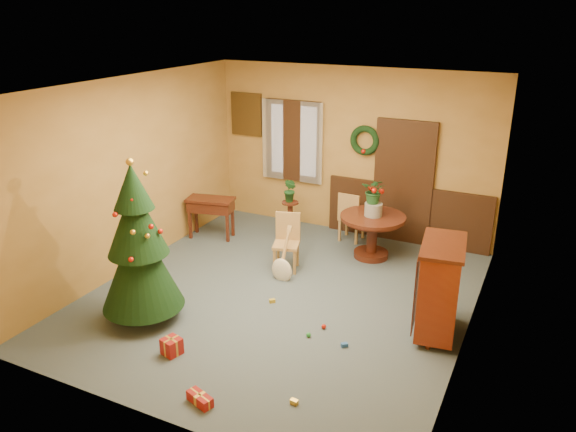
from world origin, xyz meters
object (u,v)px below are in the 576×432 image
Objects in this scene: writing_desk at (211,208)px; christmas_tree at (138,246)px; chair_near at (287,239)px; dining_table at (372,228)px; sideboard at (440,286)px.

christmas_tree is at bearing -74.94° from writing_desk.
christmas_tree is at bearing -114.85° from chair_near.
dining_table is 0.48× the size of christmas_tree.
sideboard is at bearing 20.30° from christmas_tree.
writing_desk is (-2.78, -0.42, 0.04)m from dining_table.
chair_near is 0.72× the size of sideboard.
dining_table is 3.76m from christmas_tree.
christmas_tree is 3.73m from sideboard.
writing_desk is 0.72× the size of sideboard.
sideboard is at bearing -18.43° from writing_desk.
writing_desk is (-0.72, 2.69, -0.48)m from christmas_tree.
dining_table is at bearing 8.61° from writing_desk.
sideboard is (4.21, -1.40, 0.11)m from writing_desk.
christmas_tree is 1.77× the size of sideboard.
chair_near is at bearing -138.03° from dining_table.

